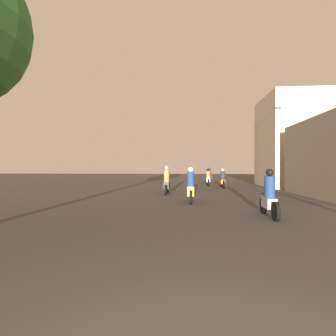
{
  "coord_description": "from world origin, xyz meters",
  "views": [
    {
      "loc": [
        -0.26,
        -1.42,
        1.56
      ],
      "look_at": [
        -1.64,
        16.53,
        1.51
      ],
      "focal_mm": 28.0,
      "sensor_mm": 36.0,
      "label": 1
    }
  ],
  "objects": [
    {
      "name": "motorcycle_silver",
      "position": [
        2.27,
        6.97,
        0.62
      ],
      "size": [
        0.6,
        1.82,
        1.52
      ],
      "rotation": [
        0.0,
        0.0,
        0.05
      ],
      "color": "black",
      "rests_on": "ground_plane"
    },
    {
      "name": "motorcycle_yellow",
      "position": [
        -0.15,
        10.26,
        0.64
      ],
      "size": [
        0.6,
        1.84,
        1.58
      ],
      "rotation": [
        0.0,
        0.0,
        0.06
      ],
      "color": "black",
      "rests_on": "ground_plane"
    },
    {
      "name": "motorcycle_black",
      "position": [
        -1.51,
        13.85,
        0.65
      ],
      "size": [
        0.6,
        2.01,
        1.63
      ],
      "rotation": [
        0.0,
        0.0,
        0.03
      ],
      "color": "black",
      "rests_on": "ground_plane"
    },
    {
      "name": "motorcycle_orange",
      "position": [
        2.31,
        18.42,
        0.6
      ],
      "size": [
        0.6,
        2.07,
        1.48
      ],
      "rotation": [
        0.0,
        0.0,
        0.1
      ],
      "color": "black",
      "rests_on": "ground_plane"
    },
    {
      "name": "motorcycle_white",
      "position": [
        1.41,
        20.82,
        0.59
      ],
      "size": [
        0.6,
        2.09,
        1.46
      ],
      "rotation": [
        0.0,
        0.0,
        -0.05
      ],
      "color": "black",
      "rests_on": "ground_plane"
    },
    {
      "name": "motorcycle_blue",
      "position": [
        1.91,
        25.38,
        0.6
      ],
      "size": [
        0.6,
        2.04,
        1.52
      ],
      "rotation": [
        0.0,
        0.0,
        0.12
      ],
      "color": "black",
      "rests_on": "ground_plane"
    },
    {
      "name": "building_right_far",
      "position": [
        7.98,
        20.16,
        3.58
      ],
      "size": [
        4.39,
        5.77,
        7.16
      ],
      "color": "beige",
      "rests_on": "ground_plane"
    }
  ]
}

